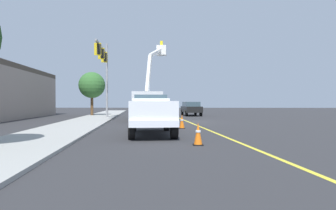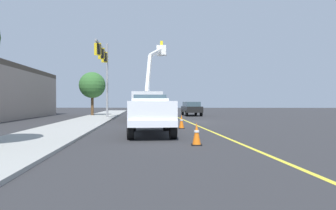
{
  "view_description": "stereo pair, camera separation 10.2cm",
  "coord_description": "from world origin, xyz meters",
  "px_view_note": "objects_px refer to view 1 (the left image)",
  "views": [
    {
      "loc": [
        -23.84,
        0.93,
        1.65
      ],
      "look_at": [
        1.15,
        1.73,
        1.4
      ],
      "focal_mm": 30.24,
      "sensor_mm": 36.0,
      "label": 1
    },
    {
      "loc": [
        -23.84,
        0.83,
        1.65
      ],
      "look_at": [
        1.15,
        1.73,
        1.4
      ],
      "focal_mm": 30.24,
      "sensor_mm": 36.0,
      "label": 2
    }
  ],
  "objects_px": {
    "utility_bucket_truck": "(147,102)",
    "passing_minivan": "(191,108)",
    "service_pickup_truck": "(151,113)",
    "traffic_signal_mast": "(104,65)",
    "traffic_cone_mid_rear": "(169,117)",
    "traffic_cone_trailing": "(165,114)",
    "traffic_cone_mid_front": "(182,122)",
    "traffic_cone_leading": "(198,134)"
  },
  "relations": [
    {
      "from": "traffic_cone_leading",
      "to": "traffic_signal_mast",
      "type": "height_order",
      "value": "traffic_signal_mast"
    },
    {
      "from": "utility_bucket_truck",
      "to": "traffic_signal_mast",
      "type": "height_order",
      "value": "traffic_signal_mast"
    },
    {
      "from": "passing_minivan",
      "to": "traffic_signal_mast",
      "type": "xyz_separation_m",
      "value": [
        -8.04,
        8.65,
        4.25
      ]
    },
    {
      "from": "utility_bucket_truck",
      "to": "traffic_cone_trailing",
      "type": "height_order",
      "value": "utility_bucket_truck"
    },
    {
      "from": "service_pickup_truck",
      "to": "traffic_cone_trailing",
      "type": "bearing_deg",
      "value": 0.06
    },
    {
      "from": "traffic_signal_mast",
      "to": "traffic_cone_mid_front",
      "type": "bearing_deg",
      "value": -141.12
    },
    {
      "from": "service_pickup_truck",
      "to": "traffic_signal_mast",
      "type": "xyz_separation_m",
      "value": [
        12.32,
        5.63,
        4.11
      ]
    },
    {
      "from": "service_pickup_truck",
      "to": "traffic_cone_mid_rear",
      "type": "distance_m",
      "value": 9.75
    },
    {
      "from": "utility_bucket_truck",
      "to": "traffic_cone_leading",
      "type": "distance_m",
      "value": 15.75
    },
    {
      "from": "utility_bucket_truck",
      "to": "traffic_cone_mid_rear",
      "type": "height_order",
      "value": "utility_bucket_truck"
    },
    {
      "from": "service_pickup_truck",
      "to": "traffic_signal_mast",
      "type": "relative_size",
      "value": 0.76
    },
    {
      "from": "utility_bucket_truck",
      "to": "service_pickup_truck",
      "type": "height_order",
      "value": "utility_bucket_truck"
    },
    {
      "from": "traffic_cone_mid_rear",
      "to": "traffic_cone_trailing",
      "type": "xyz_separation_m",
      "value": [
        6.47,
        0.66,
        -0.05
      ]
    },
    {
      "from": "service_pickup_truck",
      "to": "traffic_signal_mast",
      "type": "bearing_deg",
      "value": 24.55
    },
    {
      "from": "service_pickup_truck",
      "to": "traffic_cone_trailing",
      "type": "height_order",
      "value": "service_pickup_truck"
    },
    {
      "from": "utility_bucket_truck",
      "to": "passing_minivan",
      "type": "height_order",
      "value": "utility_bucket_truck"
    },
    {
      "from": "service_pickup_truck",
      "to": "traffic_cone_mid_rear",
      "type": "xyz_separation_m",
      "value": [
        9.7,
        -0.64,
        -0.7
      ]
    },
    {
      "from": "passing_minivan",
      "to": "traffic_cone_mid_rear",
      "type": "height_order",
      "value": "passing_minivan"
    },
    {
      "from": "passing_minivan",
      "to": "traffic_cone_leading",
      "type": "bearing_deg",
      "value": 177.8
    },
    {
      "from": "passing_minivan",
      "to": "traffic_cone_mid_front",
      "type": "height_order",
      "value": "passing_minivan"
    },
    {
      "from": "traffic_cone_mid_rear",
      "to": "traffic_signal_mast",
      "type": "height_order",
      "value": "traffic_signal_mast"
    },
    {
      "from": "passing_minivan",
      "to": "traffic_signal_mast",
      "type": "bearing_deg",
      "value": 132.91
    },
    {
      "from": "passing_minivan",
      "to": "traffic_signal_mast",
      "type": "relative_size",
      "value": 0.65
    },
    {
      "from": "traffic_cone_leading",
      "to": "traffic_signal_mast",
      "type": "bearing_deg",
      "value": 26.05
    },
    {
      "from": "traffic_cone_mid_front",
      "to": "traffic_cone_leading",
      "type": "bearing_deg",
      "value": -175.83
    },
    {
      "from": "utility_bucket_truck",
      "to": "traffic_cone_leading",
      "type": "height_order",
      "value": "utility_bucket_truck"
    },
    {
      "from": "traffic_cone_trailing",
      "to": "traffic_signal_mast",
      "type": "bearing_deg",
      "value": 124.46
    },
    {
      "from": "traffic_cone_trailing",
      "to": "traffic_cone_mid_front",
      "type": "bearing_deg",
      "value": -172.76
    },
    {
      "from": "traffic_cone_mid_front",
      "to": "traffic_signal_mast",
      "type": "distance_m",
      "value": 12.49
    },
    {
      "from": "traffic_cone_trailing",
      "to": "traffic_cone_leading",
      "type": "bearing_deg",
      "value": -173.83
    },
    {
      "from": "traffic_cone_mid_rear",
      "to": "traffic_cone_trailing",
      "type": "relative_size",
      "value": 1.15
    },
    {
      "from": "traffic_signal_mast",
      "to": "service_pickup_truck",
      "type": "bearing_deg",
      "value": -155.45
    },
    {
      "from": "passing_minivan",
      "to": "traffic_cone_trailing",
      "type": "height_order",
      "value": "passing_minivan"
    },
    {
      "from": "traffic_cone_mid_front",
      "to": "traffic_cone_trailing",
      "type": "xyz_separation_m",
      "value": [
        12.83,
        1.63,
        -0.07
      ]
    },
    {
      "from": "passing_minivan",
      "to": "traffic_cone_mid_rear",
      "type": "bearing_deg",
      "value": 167.39
    },
    {
      "from": "utility_bucket_truck",
      "to": "traffic_cone_leading",
      "type": "bearing_deg",
      "value": -166.67
    },
    {
      "from": "passing_minivan",
      "to": "traffic_cone_mid_front",
      "type": "relative_size",
      "value": 5.77
    },
    {
      "from": "passing_minivan",
      "to": "traffic_cone_trailing",
      "type": "xyz_separation_m",
      "value": [
        -4.19,
        3.04,
        -0.61
      ]
    },
    {
      "from": "utility_bucket_truck",
      "to": "traffic_signal_mast",
      "type": "xyz_separation_m",
      "value": [
        0.55,
        4.12,
        3.6
      ]
    },
    {
      "from": "passing_minivan",
      "to": "traffic_cone_leading",
      "type": "height_order",
      "value": "passing_minivan"
    },
    {
      "from": "passing_minivan",
      "to": "traffic_signal_mast",
      "type": "distance_m",
      "value": 12.56
    },
    {
      "from": "passing_minivan",
      "to": "traffic_cone_leading",
      "type": "xyz_separation_m",
      "value": [
        -23.88,
        0.92,
        -0.54
      ]
    }
  ]
}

